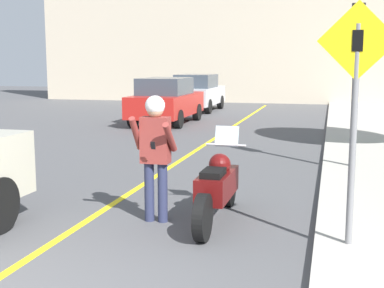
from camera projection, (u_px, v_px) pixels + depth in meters
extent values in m
cube|color=yellow|center=(155.00, 177.00, 10.58)|extent=(0.12, 36.00, 0.01)
cube|color=beige|center=(283.00, 10.00, 28.78)|extent=(28.00, 1.20, 9.97)
cylinder|color=black|center=(203.00, 218.00, 6.77)|extent=(0.14, 0.62, 0.62)
cylinder|color=black|center=(229.00, 187.00, 8.45)|extent=(0.14, 0.62, 0.62)
cube|color=#510C0C|center=(217.00, 185.00, 7.58)|extent=(0.40, 1.21, 0.36)
sphere|color=#510C0C|center=(220.00, 164.00, 7.69)|extent=(0.32, 0.32, 0.32)
cube|color=black|center=(213.00, 173.00, 7.28)|extent=(0.28, 0.48, 0.10)
cylinder|color=silver|center=(226.00, 145.00, 8.08)|extent=(0.62, 0.03, 0.03)
cube|color=silver|center=(227.00, 136.00, 8.14)|extent=(0.36, 0.12, 0.31)
cylinder|color=#282D4C|center=(149.00, 192.00, 7.63)|extent=(0.14, 0.14, 0.85)
cylinder|color=#282D4C|center=(163.00, 193.00, 7.58)|extent=(0.14, 0.14, 0.85)
cube|color=maroon|center=(155.00, 140.00, 7.49)|extent=(0.40, 0.22, 0.65)
cylinder|color=maroon|center=(136.00, 133.00, 7.44)|extent=(0.09, 0.39, 0.51)
cylinder|color=maroon|center=(170.00, 137.00, 7.30)|extent=(0.09, 0.46, 0.46)
sphere|color=tan|center=(155.00, 109.00, 7.42)|extent=(0.24, 0.24, 0.24)
sphere|color=white|center=(155.00, 105.00, 7.42)|extent=(0.28, 0.28, 0.28)
cube|color=black|center=(153.00, 146.00, 7.21)|extent=(0.06, 0.05, 0.11)
cylinder|color=slate|center=(353.00, 137.00, 6.23)|extent=(0.08, 0.08, 2.59)
cube|color=yellow|center=(358.00, 41.00, 6.04)|extent=(0.91, 0.02, 0.91)
cube|color=black|center=(358.00, 41.00, 6.02)|extent=(0.12, 0.01, 0.24)
cylinder|color=#2D2D30|center=(355.00, 86.00, 10.96)|extent=(0.12, 0.12, 3.32)
cube|color=black|center=(358.00, 23.00, 10.74)|extent=(0.26, 0.22, 0.76)
sphere|color=red|center=(359.00, 11.00, 10.59)|extent=(0.14, 0.14, 0.14)
sphere|color=gold|center=(358.00, 22.00, 10.63)|extent=(0.14, 0.14, 0.14)
sphere|color=green|center=(358.00, 34.00, 10.66)|extent=(0.14, 0.14, 0.14)
cylinder|color=black|center=(156.00, 111.00, 21.14)|extent=(0.22, 0.64, 0.64)
cylinder|color=black|center=(197.00, 112.00, 20.72)|extent=(0.22, 0.64, 0.64)
cylinder|color=black|center=(133.00, 118.00, 18.65)|extent=(0.22, 0.64, 0.64)
cylinder|color=black|center=(178.00, 119.00, 18.23)|extent=(0.22, 0.64, 0.64)
cube|color=#B21E19|center=(167.00, 105.00, 19.63)|extent=(1.80, 4.20, 0.76)
cube|color=#38424C|center=(165.00, 86.00, 19.36)|extent=(1.58, 2.18, 0.60)
cylinder|color=black|center=(187.00, 101.00, 26.23)|extent=(0.22, 0.64, 0.64)
cylinder|color=black|center=(220.00, 102.00, 25.82)|extent=(0.22, 0.64, 0.64)
cylinder|color=black|center=(172.00, 106.00, 23.75)|extent=(0.22, 0.64, 0.64)
cylinder|color=black|center=(208.00, 106.00, 23.33)|extent=(0.22, 0.64, 0.64)
cube|color=silver|center=(197.00, 96.00, 24.72)|extent=(1.80, 4.20, 0.76)
cube|color=#38424C|center=(196.00, 81.00, 24.46)|extent=(1.58, 2.18, 0.60)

